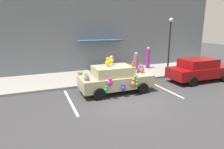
# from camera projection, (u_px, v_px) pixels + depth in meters

# --- Properties ---
(ground_plane) EXTENTS (60.00, 60.00, 0.00)m
(ground_plane) POSITION_uv_depth(u_px,v_px,m) (126.00, 101.00, 10.04)
(ground_plane) COLOR #38383A
(sidewalk) EXTENTS (24.00, 4.00, 0.15)m
(sidewalk) POSITION_uv_depth(u_px,v_px,m) (96.00, 76.00, 14.52)
(sidewalk) COLOR gray
(sidewalk) RESTS_ON ground
(storefront_building) EXTENTS (24.00, 1.25, 6.40)m
(storefront_building) POSITION_uv_depth(u_px,v_px,m) (87.00, 32.00, 15.67)
(storefront_building) COLOR slate
(storefront_building) RESTS_ON ground
(parking_stripe_front) EXTENTS (0.12, 3.60, 0.01)m
(parking_stripe_front) POSITION_uv_depth(u_px,v_px,m) (163.00, 88.00, 12.04)
(parking_stripe_front) COLOR silver
(parking_stripe_front) RESTS_ON ground
(parking_stripe_rear) EXTENTS (0.12, 3.60, 0.01)m
(parking_stripe_rear) POSITION_uv_depth(u_px,v_px,m) (70.00, 102.00, 9.98)
(parking_stripe_rear) COLOR silver
(parking_stripe_rear) RESTS_ON ground
(plush_covered_car) EXTENTS (4.13, 2.00, 2.11)m
(plush_covered_car) POSITION_uv_depth(u_px,v_px,m) (115.00, 79.00, 11.20)
(plush_covered_car) COLOR tan
(plush_covered_car) RESTS_ON ground
(parked_sedan_behind) EXTENTS (4.53, 1.94, 1.54)m
(parked_sedan_behind) POSITION_uv_depth(u_px,v_px,m) (199.00, 70.00, 13.49)
(parked_sedan_behind) COLOR maroon
(parked_sedan_behind) RESTS_ON ground
(teddy_bear_on_sidewalk) EXTENTS (0.40, 0.33, 0.76)m
(teddy_bear_on_sidewalk) POSITION_uv_depth(u_px,v_px,m) (80.00, 78.00, 12.53)
(teddy_bear_on_sidewalk) COLOR #9E723D
(teddy_bear_on_sidewalk) RESTS_ON sidewalk
(street_lamp_post) EXTENTS (0.28, 0.28, 4.11)m
(street_lamp_post) POSITION_uv_depth(u_px,v_px,m) (170.00, 41.00, 14.42)
(street_lamp_post) COLOR black
(street_lamp_post) RESTS_ON sidewalk
(pedestrian_near_shopfront) EXTENTS (0.31, 0.31, 1.78)m
(pedestrian_near_shopfront) POSITION_uv_depth(u_px,v_px,m) (136.00, 66.00, 13.86)
(pedestrian_near_shopfront) COLOR #A66471
(pedestrian_near_shopfront) RESTS_ON sidewalk
(pedestrian_walking_past) EXTENTS (0.34, 0.34, 1.80)m
(pedestrian_walking_past) POSITION_uv_depth(u_px,v_px,m) (148.00, 58.00, 16.79)
(pedestrian_walking_past) COLOR #932792
(pedestrian_walking_past) RESTS_ON sidewalk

